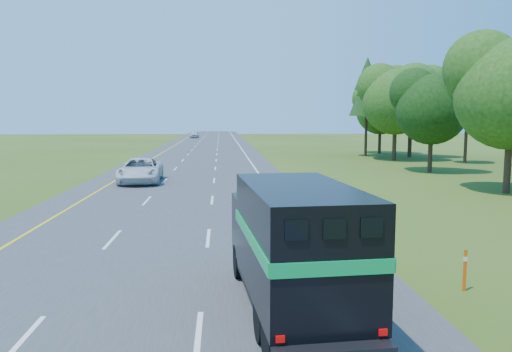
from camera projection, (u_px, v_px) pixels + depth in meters
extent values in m
cube|color=#38383A|center=(197.00, 166.00, 48.95)|extent=(15.00, 260.00, 0.04)
cube|color=yellow|center=(140.00, 166.00, 48.56)|extent=(0.15, 260.00, 0.01)
cube|color=white|center=(253.00, 165.00, 49.33)|extent=(0.15, 260.00, 0.01)
cylinder|color=black|center=(240.00, 261.00, 14.50)|extent=(0.38, 0.99, 0.97)
cylinder|color=black|center=(302.00, 258.00, 14.78)|extent=(0.38, 0.99, 0.97)
cylinder|color=black|center=(263.00, 318.00, 10.34)|extent=(0.38, 0.99, 0.97)
cylinder|color=black|center=(349.00, 313.00, 10.61)|extent=(0.38, 0.99, 0.97)
cylinder|color=black|center=(273.00, 341.00, 9.30)|extent=(0.38, 0.99, 0.97)
cylinder|color=black|center=(368.00, 334.00, 9.57)|extent=(0.38, 0.99, 0.97)
cube|color=black|center=(292.00, 288.00, 11.85)|extent=(2.66, 7.21, 0.25)
cube|color=black|center=(272.00, 225.00, 14.43)|extent=(2.28, 1.75, 1.68)
cube|color=black|center=(267.00, 205.00, 15.18)|extent=(1.94, 0.20, 0.53)
cube|color=black|center=(299.00, 240.00, 11.09)|extent=(2.60, 5.28, 2.43)
cube|color=#089842|center=(334.00, 269.00, 8.54)|extent=(2.20, 0.21, 0.26)
cube|color=#089842|center=(249.00, 236.00, 10.91)|extent=(0.43, 5.11, 0.26)
cube|color=#089842|center=(347.00, 233.00, 11.24)|extent=(0.43, 5.11, 0.26)
cube|color=black|center=(296.00, 230.00, 8.36)|extent=(0.40, 0.07, 0.35)
cube|color=black|center=(334.00, 229.00, 8.46)|extent=(0.40, 0.07, 0.35)
cube|color=black|center=(372.00, 228.00, 8.56)|extent=(0.40, 0.07, 0.35)
cube|color=#B20505|center=(280.00, 339.00, 8.54)|extent=(0.16, 0.05, 0.12)
cube|color=#B20505|center=(383.00, 332.00, 8.82)|extent=(0.16, 0.05, 0.12)
imported|color=silver|center=(141.00, 170.00, 36.03)|extent=(3.20, 6.42, 1.75)
imported|color=silver|center=(194.00, 134.00, 117.48)|extent=(2.28, 4.84, 1.60)
cube|color=#FC520D|center=(465.00, 270.00, 13.44)|extent=(0.08, 0.04, 1.15)
cube|color=white|center=(465.00, 259.00, 13.40)|extent=(0.09, 0.05, 0.13)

